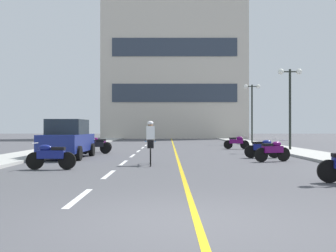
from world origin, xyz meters
name	(u,v)px	position (x,y,z in m)	size (l,w,h in m)	color
ground_plane	(171,149)	(0.00, 21.00, 0.00)	(140.00, 140.00, 0.00)	#47474C
curb_left	(77,146)	(-7.20, 24.00, 0.06)	(2.40, 72.00, 0.12)	#A8A8A3
curb_right	(265,146)	(7.20, 24.00, 0.06)	(2.40, 72.00, 0.12)	#A8A8A3
lane_dash_0	(79,198)	(-2.00, 2.00, 0.00)	(0.14, 2.20, 0.01)	silver
lane_dash_1	(109,174)	(-2.00, 6.00, 0.00)	(0.14, 2.20, 0.01)	silver
lane_dash_2	(124,163)	(-2.00, 10.00, 0.00)	(0.14, 2.20, 0.01)	silver
lane_dash_3	(133,156)	(-2.00, 14.00, 0.00)	(0.14, 2.20, 0.01)	silver
lane_dash_4	(139,151)	(-2.00, 18.00, 0.00)	(0.14, 2.20, 0.01)	silver
lane_dash_5	(143,148)	(-2.00, 22.00, 0.00)	(0.14, 2.20, 0.01)	silver
lane_dash_6	(146,145)	(-2.00, 26.00, 0.00)	(0.14, 2.20, 0.01)	silver
lane_dash_7	(149,143)	(-2.00, 30.00, 0.00)	(0.14, 2.20, 0.01)	silver
lane_dash_8	(151,142)	(-2.00, 34.00, 0.00)	(0.14, 2.20, 0.01)	silver
lane_dash_9	(152,141)	(-2.00, 38.00, 0.00)	(0.14, 2.20, 0.01)	silver
lane_dash_10	(154,139)	(-2.00, 42.00, 0.00)	(0.14, 2.20, 0.01)	silver
lane_dash_11	(155,139)	(-2.00, 46.00, 0.00)	(0.14, 2.20, 0.01)	silver
centre_line_yellow	(174,146)	(0.25, 24.00, 0.00)	(0.12, 66.00, 0.01)	gold
office_building	(175,66)	(0.67, 48.16, 9.95)	(19.40, 6.45, 19.91)	beige
street_lamp_mid	(290,90)	(7.21, 17.77, 3.72)	(1.46, 0.36, 4.89)	black
street_lamp_far	(252,100)	(7.18, 28.39, 3.87)	(1.46, 0.36, 5.12)	black
parked_car_near	(68,139)	(-4.91, 12.45, 0.92)	(1.95, 4.22, 1.82)	black
motorcycle_2	(51,156)	(-4.19, 7.38, 0.47)	(1.70, 0.60, 0.92)	black
motorcycle_3	(273,150)	(4.22, 10.51, 0.47)	(1.63, 0.81, 0.92)	black
motorcycle_4	(263,148)	(4.27, 12.48, 0.47)	(1.70, 0.60, 0.92)	black
motorcycle_5	(95,145)	(-4.19, 15.50, 0.47)	(1.70, 0.60, 0.92)	black
motorcycle_6	(98,144)	(-4.32, 17.06, 0.47)	(1.68, 0.67, 0.92)	black
motorcycle_7	(237,142)	(4.40, 20.25, 0.47)	(1.67, 0.70, 0.92)	black
cyclist_rider	(151,142)	(-0.86, 9.08, 0.89)	(0.42, 1.77, 1.71)	black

